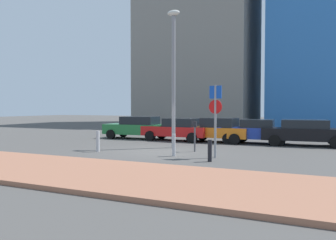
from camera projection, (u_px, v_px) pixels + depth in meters
The scene contains 15 objects.
ground_plane at pixel (157, 152), 16.34m from camera, with size 120.00×120.00×0.00m, color #4C4947.
sidewalk_brick at pixel (77, 172), 10.95m from camera, with size 40.00×4.32×0.14m, color #9E664C.
parked_car_green at pixel (137, 127), 23.12m from camera, with size 4.53×2.04×1.54m.
parked_car_red at pixel (177, 129), 21.73m from camera, with size 4.51×2.11×1.46m.
parked_car_orange at pixel (218, 130), 20.84m from camera, with size 4.20×2.15×1.52m.
parked_car_blue at pixel (256, 131), 20.08m from camera, with size 4.38×2.24×1.45m.
parked_car_black at pixel (304, 132), 18.90m from camera, with size 4.67×2.23×1.47m.
parking_sign_post at pixel (215, 112), 14.30m from camera, with size 0.60×0.11×3.13m.
parking_meter at pixel (195, 132), 16.34m from camera, with size 0.18×0.14×1.49m.
street_lamp at pixel (174, 68), 17.84m from camera, with size 0.70×0.36×7.34m.
traffic_bollard_near at pixel (98, 141), 16.33m from camera, with size 0.17×0.17×1.03m, color #B7B7BC.
traffic_bollard_mid at pixel (174, 145), 14.85m from camera, with size 0.15×0.15×1.00m, color #B7B7BC.
traffic_bollard_far at pixel (210, 151), 13.34m from camera, with size 0.17×0.17×0.88m, color black.
building_colorful_midrise at pixel (333, 10), 40.32m from camera, with size 14.01×13.49×27.94m, color #3372BF.
building_under_construction at pixel (200, 28), 45.22m from camera, with size 14.47×12.09×25.99m, color gray.
Camera 1 is at (7.22, -14.59, 2.18)m, focal length 35.71 mm.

